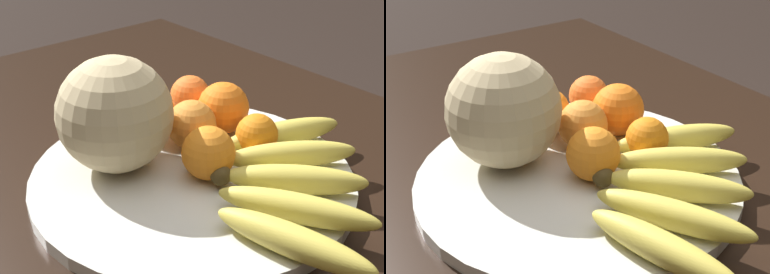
{
  "view_description": "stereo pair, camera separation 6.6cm",
  "coord_description": "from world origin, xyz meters",
  "views": [
    {
      "loc": [
        0.42,
        -0.37,
        1.09
      ],
      "look_at": [
        -0.02,
        0.01,
        0.77
      ],
      "focal_mm": 50.0,
      "sensor_mm": 36.0,
      "label": 1
    },
    {
      "loc": [
        0.46,
        -0.32,
        1.09
      ],
      "look_at": [
        -0.02,
        0.01,
        0.77
      ],
      "focal_mm": 50.0,
      "sensor_mm": 36.0,
      "label": 2
    }
  ],
  "objects": [
    {
      "name": "orange_back_left",
      "position": [
        -0.0,
        0.01,
        0.76
      ],
      "size": [
        0.07,
        0.07,
        0.07
      ],
      "color": "orange",
      "rests_on": "fruit_bowl"
    },
    {
      "name": "orange_top_small",
      "position": [
        -0.07,
        0.05,
        0.76
      ],
      "size": [
        0.07,
        0.07,
        0.07
      ],
      "color": "orange",
      "rests_on": "fruit_bowl"
    },
    {
      "name": "kitchen_table",
      "position": [
        0.0,
        0.0,
        0.6
      ],
      "size": [
        1.27,
        0.86,
        0.71
      ],
      "color": "black",
      "rests_on": "ground_plane"
    },
    {
      "name": "orange_back_right",
      "position": [
        -0.15,
        0.11,
        0.75
      ],
      "size": [
        0.06,
        0.06,
        0.06
      ],
      "color": "orange",
      "rests_on": "fruit_bowl"
    },
    {
      "name": "melon",
      "position": [
        -0.1,
        -0.06,
        0.8
      ],
      "size": [
        0.15,
        0.15,
        0.15
      ],
      "color": "#C6B284",
      "rests_on": "fruit_bowl"
    },
    {
      "name": "fruit_bowl",
      "position": [
        -0.02,
        0.01,
        0.72
      ],
      "size": [
        0.41,
        0.41,
        0.02
      ],
      "color": "silver",
      "rests_on": "kitchen_table"
    },
    {
      "name": "orange_mid_center",
      "position": [
        -0.14,
        0.03,
        0.76
      ],
      "size": [
        0.06,
        0.06,
        0.06
      ],
      "color": "orange",
      "rests_on": "fruit_bowl"
    },
    {
      "name": "orange_front_left",
      "position": [
        -0.08,
        0.11,
        0.76
      ],
      "size": [
        0.07,
        0.07,
        0.07
      ],
      "color": "orange",
      "rests_on": "fruit_bowl"
    },
    {
      "name": "orange_front_right",
      "position": [
        -0.0,
        0.1,
        0.75
      ],
      "size": [
        0.06,
        0.06,
        0.06
      ],
      "color": "orange",
      "rests_on": "fruit_bowl"
    },
    {
      "name": "produce_tag",
      "position": [
        -0.12,
        0.06,
        0.73
      ],
      "size": [
        0.1,
        0.07,
        0.0
      ],
      "rotation": [
        0.0,
        0.0,
        0.4
      ],
      "color": "white",
      "rests_on": "fruit_bowl"
    },
    {
      "name": "banana_bunch",
      "position": [
        0.09,
        0.07,
        0.74
      ],
      "size": [
        0.29,
        0.29,
        0.04
      ],
      "rotation": [
        0.0,
        0.0,
        7.03
      ],
      "color": "#473819",
      "rests_on": "fruit_bowl"
    }
  ]
}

